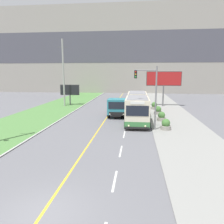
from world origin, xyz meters
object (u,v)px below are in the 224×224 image
at_px(city_bus, 137,107).
at_px(dump_truck, 118,108).
at_px(utility_pole_far, 63,73).
at_px(planter_round_near, 166,125).
at_px(traffic_light_mast, 150,90).
at_px(car_distant, 137,99).
at_px(planter_round_third, 158,111).
at_px(planter_round_second, 162,117).
at_px(planter_round_far, 154,106).
at_px(billboard_large, 164,80).
at_px(billboard_small, 70,91).

xyz_separation_m(city_bus, dump_truck, (-2.53, 1.43, -0.36)).
bearing_deg(utility_pole_far, city_bus, -37.93).
height_order(utility_pole_far, planter_round_near, utility_pole_far).
bearing_deg(traffic_light_mast, city_bus, 103.51).
bearing_deg(car_distant, traffic_light_mast, -86.72).
relative_size(traffic_light_mast, planter_round_third, 5.59).
bearing_deg(car_distant, dump_truck, -100.33).
xyz_separation_m(city_bus, planter_round_second, (2.96, -0.72, -1.05)).
bearing_deg(dump_truck, planter_round_near, -49.43).
bearing_deg(planter_round_second, planter_round_near, -90.39).
distance_m(planter_round_second, planter_round_third, 4.23).
xyz_separation_m(traffic_light_mast, planter_round_far, (1.54, 12.79, -3.50)).
relative_size(dump_truck, utility_pole_far, 0.53).
relative_size(dump_truck, planter_round_far, 5.11).
bearing_deg(planter_round_near, city_bus, 120.66).
relative_size(city_bus, traffic_light_mast, 1.81).
relative_size(car_distant, planter_round_third, 3.71).
bearing_deg(planter_round_far, dump_truck, -129.96).
bearing_deg(planter_round_third, billboard_large, 78.76).
bearing_deg(utility_pole_far, planter_round_third, -22.26).
xyz_separation_m(dump_truck, car_distant, (2.57, 14.08, -0.57)).
distance_m(billboard_large, billboard_small, 16.75).
xyz_separation_m(billboard_small, planter_round_second, (15.08, -11.93, -2.07)).
relative_size(city_bus, planter_round_second, 10.50).
relative_size(utility_pole_far, planter_round_far, 9.69).
relative_size(dump_truck, planter_round_near, 5.36).
bearing_deg(planter_round_second, planter_round_far, 91.39).
height_order(traffic_light_mast, planter_round_second, traffic_light_mast).
relative_size(planter_round_near, planter_round_far, 0.95).
bearing_deg(planter_round_third, planter_round_near, -89.96).
xyz_separation_m(car_distant, planter_round_near, (2.90, -20.46, -0.12)).
relative_size(planter_round_third, planter_round_far, 0.98).
distance_m(dump_truck, billboard_small, 13.77).
bearing_deg(billboard_small, car_distant, 19.47).
bearing_deg(billboard_small, planter_round_second, -38.35).
distance_m(car_distant, billboard_small, 13.04).
bearing_deg(city_bus, car_distant, 89.87).
height_order(planter_round_near, planter_round_second, planter_round_near).
xyz_separation_m(dump_truck, planter_round_far, (5.29, 6.31, -0.67)).
distance_m(city_bus, billboard_small, 16.54).
height_order(car_distant, planter_round_far, car_distant).
relative_size(traffic_light_mast, planter_round_far, 5.47).
relative_size(car_distant, utility_pole_far, 0.38).
distance_m(dump_truck, traffic_light_mast, 8.01).
bearing_deg(city_bus, traffic_light_mast, -76.49).
bearing_deg(billboard_large, planter_round_third, -101.24).
xyz_separation_m(utility_pole_far, billboard_small, (0.61, 1.29, -3.15)).
relative_size(planter_round_near, planter_round_second, 1.01).
bearing_deg(dump_truck, planter_round_second, -21.39).
xyz_separation_m(car_distant, planter_round_far, (2.72, -7.77, -0.10)).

